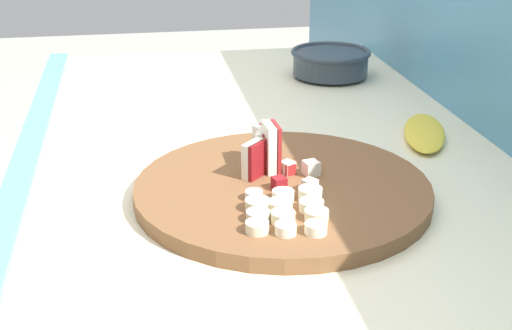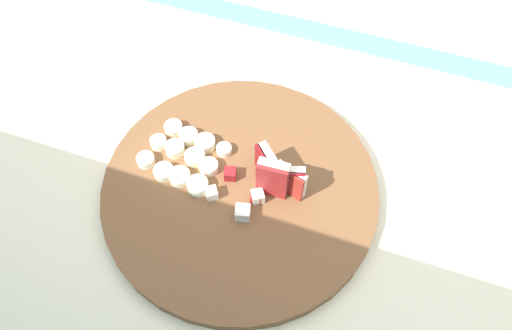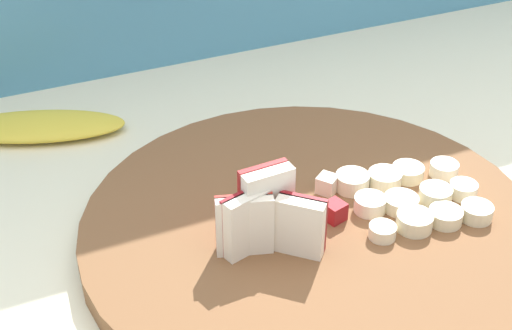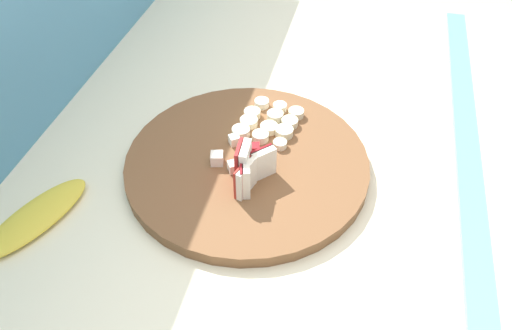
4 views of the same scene
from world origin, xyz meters
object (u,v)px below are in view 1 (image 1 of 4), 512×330
object	(u,v)px
banana_slice_rows	(286,210)
ceramic_bowl	(331,62)
cutting_board	(282,190)
apple_wedge_fan	(264,150)
banana_peel	(424,132)
apple_dice_pile	(293,173)

from	to	relation	value
banana_slice_rows	ceramic_bowl	xyz separation A→B (m)	(-0.63, 0.23, 0.01)
cutting_board	apple_wedge_fan	xyz separation A→B (m)	(-0.05, -0.02, 0.04)
banana_slice_rows	banana_peel	world-z (taller)	banana_slice_rows
apple_wedge_fan	banana_peel	bearing A→B (deg)	114.08
cutting_board	ceramic_bowl	world-z (taller)	ceramic_bowl
cutting_board	apple_wedge_fan	size ratio (longest dim) A/B	4.71
apple_wedge_fan	apple_dice_pile	distance (m)	0.05
banana_slice_rows	ceramic_bowl	distance (m)	0.67
cutting_board	apple_wedge_fan	bearing A→B (deg)	-162.75
banana_peel	cutting_board	bearing A→B (deg)	-56.65
apple_dice_pile	banana_slice_rows	bearing A→B (deg)	-17.57
banana_slice_rows	ceramic_bowl	world-z (taller)	ceramic_bowl
ceramic_bowl	banana_slice_rows	bearing A→B (deg)	-20.02
cutting_board	banana_peel	size ratio (longest dim) A/B	2.14
banana_slice_rows	banana_peel	size ratio (longest dim) A/B	0.68
ceramic_bowl	banana_peel	distance (m)	0.37
cutting_board	banana_slice_rows	distance (m)	0.09
banana_slice_rows	banana_peel	bearing A→B (deg)	133.15
cutting_board	ceramic_bowl	xyz separation A→B (m)	(-0.54, 0.21, 0.02)
apple_dice_pile	banana_peel	xyz separation A→B (m)	(-0.16, 0.25, -0.02)
cutting_board	banana_slice_rows	size ratio (longest dim) A/B	3.14
ceramic_bowl	banana_peel	bearing A→B (deg)	8.54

